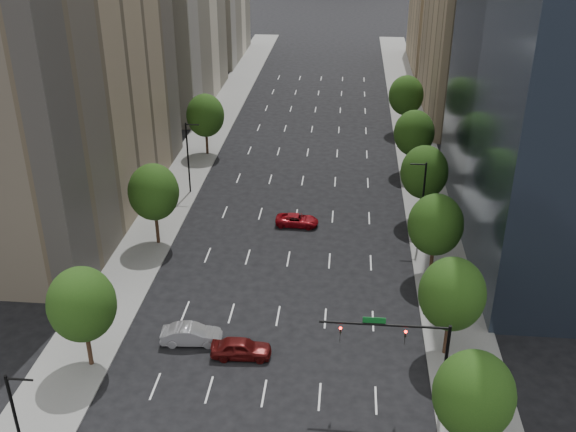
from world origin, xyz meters
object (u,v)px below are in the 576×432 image
(traffic_signal, at_px, (412,346))
(car_silver, at_px, (191,335))
(car_maroon, at_px, (241,348))
(car_red_far, at_px, (297,220))

(traffic_signal, bearing_deg, car_silver, 162.20)
(traffic_signal, height_order, car_maroon, traffic_signal)
(traffic_signal, distance_m, car_maroon, 14.21)
(car_maroon, xyz_separation_m, car_silver, (-4.37, 1.39, -0.01))
(traffic_signal, height_order, car_red_far, traffic_signal)
(car_silver, bearing_deg, traffic_signal, -112.64)
(car_silver, height_order, car_red_far, car_silver)
(traffic_signal, distance_m, car_silver, 18.63)
(traffic_signal, height_order, car_silver, traffic_signal)
(car_silver, distance_m, car_red_far, 23.03)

